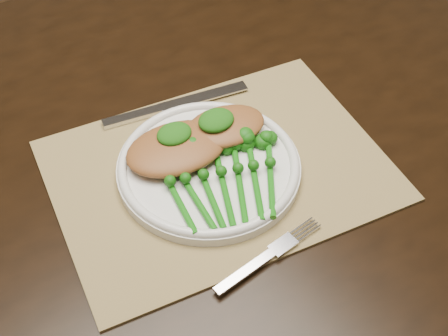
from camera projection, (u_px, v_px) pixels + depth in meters
dining_table at (199, 262)px, 1.20m from camera, size 1.70×1.08×0.75m
placemat at (219, 170)px, 0.86m from camera, size 0.50×0.40×0.00m
dinner_plate at (209, 166)px, 0.85m from camera, size 0.25×0.25×0.02m
knife at (162, 108)px, 0.94m from camera, size 0.23×0.07×0.01m
fork at (275, 251)px, 0.76m from camera, size 0.17×0.03×0.01m
chicken_fillet_left at (177, 148)px, 0.85m from camera, size 0.16×0.12×0.03m
chicken_fillet_right at (225, 126)px, 0.87m from camera, size 0.13×0.10×0.02m
pesto_dollop_left at (174, 134)px, 0.84m from camera, size 0.05×0.04×0.02m
pesto_dollop_right at (216, 120)px, 0.86m from camera, size 0.05×0.04×0.02m
broccolini_bundle at (224, 187)px, 0.81m from camera, size 0.20×0.21×0.04m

